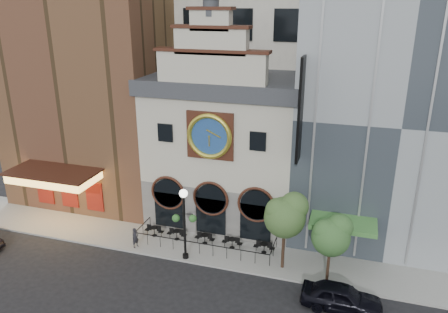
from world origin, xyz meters
name	(u,v)px	position (x,y,z in m)	size (l,w,h in m)	color
ground	(194,264)	(0.00, 0.00, 0.00)	(120.00, 120.00, 0.00)	black
sidewalk	(205,246)	(0.00, 2.50, 0.07)	(44.00, 5.00, 0.15)	gray
clock_building	(226,144)	(0.00, 7.82, 6.69)	(12.60, 8.78, 18.65)	#605E5B
theater_building	(96,62)	(-13.00, 9.96, 12.60)	(14.00, 15.60, 25.00)	brown
retail_building	(396,108)	(12.99, 9.99, 10.14)	(14.00, 14.40, 20.00)	gray
cafe_railing	(205,240)	(0.00, 2.50, 0.60)	(10.60, 2.60, 0.90)	black
bistro_0	(154,231)	(-4.37, 2.62, 0.61)	(1.58, 0.68, 0.90)	black
bistro_1	(177,234)	(-2.43, 2.63, 0.61)	(1.58, 0.68, 0.90)	black
bistro_2	(205,238)	(-0.11, 2.70, 0.61)	(1.58, 0.68, 0.90)	black
bistro_3	(232,242)	(2.09, 2.73, 0.61)	(1.58, 0.68, 0.90)	black
bistro_4	(264,247)	(4.55, 2.79, 0.61)	(1.58, 0.68, 0.90)	black
car_right	(341,297)	(10.36, -1.78, 0.83)	(1.97, 4.89, 1.67)	black
pedestrian	(135,238)	(-4.97, 0.67, 0.95)	(0.58, 0.38, 1.60)	black
lamppost	(184,216)	(-0.79, 0.40, 3.53)	(1.71, 0.86, 5.47)	black
tree_left	(286,214)	(6.24, 1.36, 4.32)	(2.95, 2.84, 5.69)	#382619
tree_right	(332,234)	(9.39, 0.43, 3.81)	(2.59, 2.50, 5.00)	#382619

